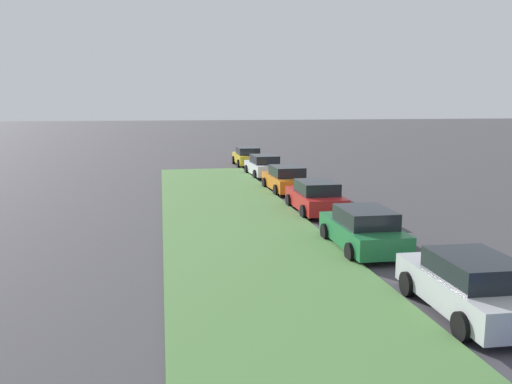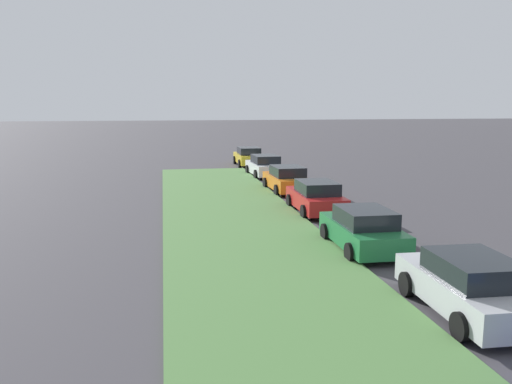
{
  "view_description": "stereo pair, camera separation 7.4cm",
  "coord_description": "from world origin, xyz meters",
  "px_view_note": "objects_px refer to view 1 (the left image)",
  "views": [
    {
      "loc": [
        0.94,
        9.27,
        5.0
      ],
      "look_at": [
        19.85,
        5.89,
        1.73
      ],
      "focal_mm": 37.19,
      "sensor_mm": 36.0,
      "label": 1
    },
    {
      "loc": [
        0.92,
        9.2,
        5.0
      ],
      "look_at": [
        19.85,
        5.89,
        1.73
      ],
      "focal_mm": 37.19,
      "sensor_mm": 36.0,
      "label": 2
    }
  ],
  "objects_px": {
    "parked_car_green": "(363,230)",
    "parked_car_orange": "(286,179)",
    "parked_car_red": "(316,197)",
    "parked_car_white": "(264,166)",
    "parked_car_silver": "(470,286)",
    "parked_car_yellow": "(247,157)"
  },
  "relations": [
    {
      "from": "parked_car_green",
      "to": "parked_car_yellow",
      "type": "height_order",
      "value": "same"
    },
    {
      "from": "parked_car_orange",
      "to": "parked_car_silver",
      "type": "bearing_deg",
      "value": 178.74
    },
    {
      "from": "parked_car_green",
      "to": "parked_car_orange",
      "type": "bearing_deg",
      "value": -0.3
    },
    {
      "from": "parked_car_green",
      "to": "parked_car_yellow",
      "type": "bearing_deg",
      "value": 0.42
    },
    {
      "from": "parked_car_red",
      "to": "parked_car_white",
      "type": "height_order",
      "value": "same"
    },
    {
      "from": "parked_car_green",
      "to": "parked_car_red",
      "type": "distance_m",
      "value": 6.3
    },
    {
      "from": "parked_car_silver",
      "to": "parked_car_red",
      "type": "distance_m",
      "value": 12.04
    },
    {
      "from": "parked_car_green",
      "to": "parked_car_yellow",
      "type": "xyz_separation_m",
      "value": [
        24.85,
        -0.03,
        0.0
      ]
    },
    {
      "from": "parked_car_silver",
      "to": "parked_car_red",
      "type": "height_order",
      "value": "same"
    },
    {
      "from": "parked_car_silver",
      "to": "parked_car_white",
      "type": "bearing_deg",
      "value": 2.22
    },
    {
      "from": "parked_car_silver",
      "to": "parked_car_red",
      "type": "bearing_deg",
      "value": 2.64
    },
    {
      "from": "parked_car_white",
      "to": "parked_car_green",
      "type": "bearing_deg",
      "value": 176.8
    },
    {
      "from": "parked_car_orange",
      "to": "parked_car_white",
      "type": "height_order",
      "value": "same"
    },
    {
      "from": "parked_car_orange",
      "to": "parked_car_white",
      "type": "xyz_separation_m",
      "value": [
        6.4,
        0.03,
        0.0
      ]
    },
    {
      "from": "parked_car_red",
      "to": "parked_car_white",
      "type": "xyz_separation_m",
      "value": [
        12.17,
        0.05,
        0.0
      ]
    },
    {
      "from": "parked_car_orange",
      "to": "parked_car_red",
      "type": "bearing_deg",
      "value": 178.12
    },
    {
      "from": "parked_car_red",
      "to": "parked_car_orange",
      "type": "height_order",
      "value": "same"
    },
    {
      "from": "parked_car_red",
      "to": "parked_car_white",
      "type": "distance_m",
      "value": 12.17
    },
    {
      "from": "parked_car_green",
      "to": "parked_car_orange",
      "type": "height_order",
      "value": "same"
    },
    {
      "from": "parked_car_orange",
      "to": "parked_car_white",
      "type": "bearing_deg",
      "value": -1.74
    },
    {
      "from": "parked_car_green",
      "to": "parked_car_orange",
      "type": "xyz_separation_m",
      "value": [
        12.07,
        -0.17,
        0.0
      ]
    },
    {
      "from": "parked_car_white",
      "to": "parked_car_yellow",
      "type": "distance_m",
      "value": 6.38
    }
  ]
}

